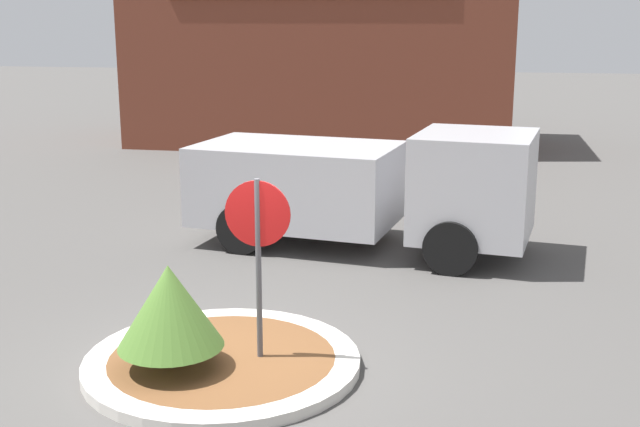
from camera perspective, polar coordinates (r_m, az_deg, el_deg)
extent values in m
plane|color=#514F4C|center=(10.13, -6.93, -10.78)|extent=(120.00, 120.00, 0.00)
cylinder|color=beige|center=(10.11, -6.95, -10.42)|extent=(3.40, 3.40, 0.14)
cylinder|color=brown|center=(10.11, -6.95, -10.41)|extent=(2.79, 2.79, 0.14)
cylinder|color=#4C4C51|center=(9.68, -4.38, -4.41)|extent=(0.07, 0.07, 2.36)
cylinder|color=#B71414|center=(9.47, -4.46, -0.02)|extent=(0.80, 0.03, 0.80)
cylinder|color=brown|center=(9.81, -10.49, -9.98)|extent=(0.08, 0.08, 0.28)
cone|color=#4C752D|center=(9.58, -10.65, -6.48)|extent=(1.25, 1.25, 1.00)
cube|color=#B2B2B7|center=(14.39, 10.91, 2.00)|extent=(2.27, 2.50, 1.84)
cube|color=#B2B2B7|center=(15.25, -1.62, 2.19)|extent=(4.00, 2.86, 1.47)
cube|color=black|center=(14.25, 13.72, 3.07)|extent=(0.32, 2.00, 0.64)
cylinder|color=black|center=(15.66, 10.69, -0.33)|extent=(0.95, 0.39, 0.93)
cylinder|color=black|center=(13.58, 9.29, -2.42)|extent=(0.95, 0.39, 0.93)
cylinder|color=black|center=(16.62, -2.47, 0.70)|extent=(0.95, 0.39, 0.93)
cylinder|color=black|center=(14.68, -5.59, -1.09)|extent=(0.95, 0.39, 0.93)
cube|color=brown|center=(28.11, 0.35, 11.27)|extent=(12.58, 6.00, 6.07)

